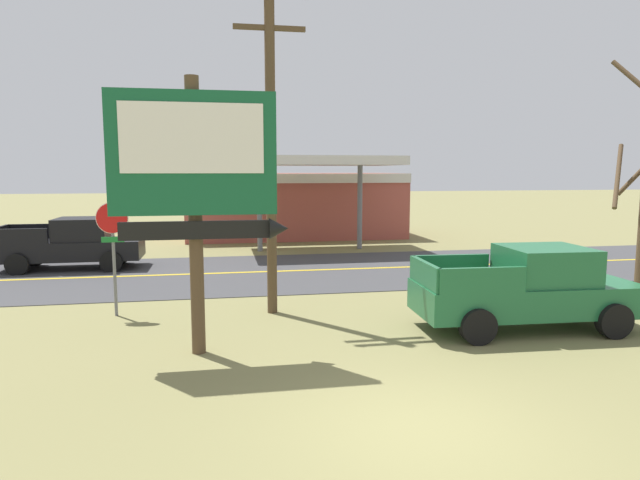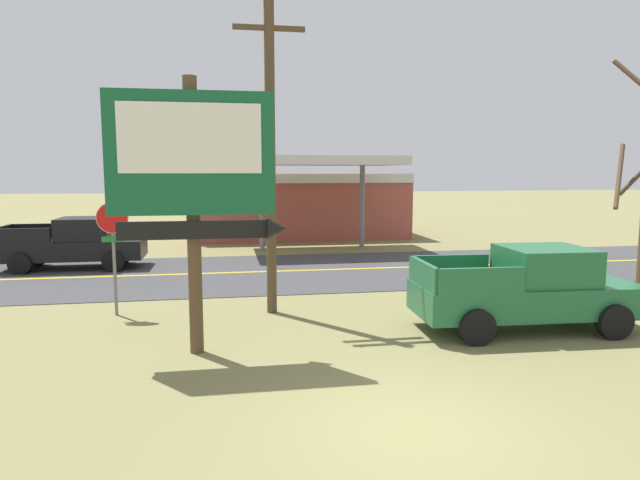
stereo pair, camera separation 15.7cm
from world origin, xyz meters
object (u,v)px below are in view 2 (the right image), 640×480
at_px(motel_sign, 195,175).
at_px(pickup_black_on_road, 75,244).
at_px(stop_sign, 113,238).
at_px(gas_station, 297,202).
at_px(pickup_green_parked_on_lawn, 528,289).
at_px(utility_pole, 270,137).

distance_m(motel_sign, pickup_black_on_road, 12.46).
bearing_deg(stop_sign, motel_sign, -57.21).
bearing_deg(motel_sign, stop_sign, 122.79).
bearing_deg(gas_station, pickup_green_parked_on_lawn, -81.55).
height_order(motel_sign, utility_pole, utility_pole).
xyz_separation_m(motel_sign, gas_station, (4.67, 20.15, -1.72)).
relative_size(gas_station, pickup_black_on_road, 2.31).
bearing_deg(stop_sign, gas_station, 67.31).
bearing_deg(pickup_black_on_road, motel_sign, -65.17).
bearing_deg(pickup_black_on_road, stop_sign, -69.34).
bearing_deg(stop_sign, pickup_green_parked_on_lawn, -16.97).
relative_size(stop_sign, pickup_green_parked_on_lawn, 0.56).
distance_m(gas_station, pickup_green_parked_on_lawn, 19.86).
height_order(utility_pole, pickup_green_parked_on_lawn, utility_pole).
relative_size(motel_sign, utility_pole, 0.65).
bearing_deg(motel_sign, gas_station, 76.95).
bearing_deg(gas_station, stop_sign, -112.69).
xyz_separation_m(utility_pole, pickup_green_parked_on_lawn, (5.83, -2.62, -3.65)).
relative_size(motel_sign, pickup_green_parked_on_lawn, 1.06).
bearing_deg(motel_sign, pickup_green_parked_on_lawn, 3.95).
distance_m(stop_sign, utility_pole, 4.80).
xyz_separation_m(stop_sign, utility_pole, (4.03, -0.39, 2.58)).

